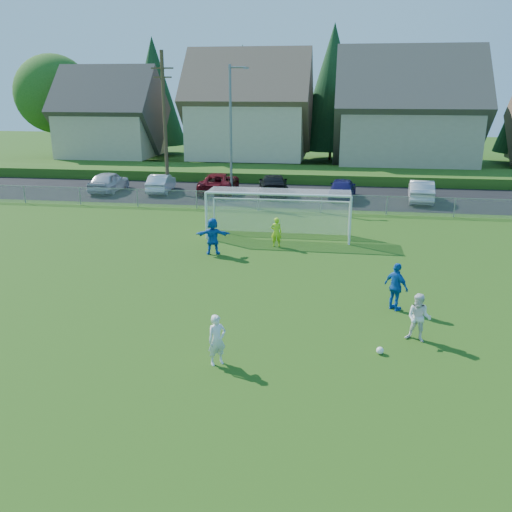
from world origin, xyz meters
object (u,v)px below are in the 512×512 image
object	(u,v)px
goalkeeper	(276,232)
car_a	(109,182)
car_b	(161,183)
soccer_goal	(279,206)
soccer_ball	(380,350)
car_d	(273,184)
player_white_b	(419,318)
player_blue_a	(396,287)
car_f	(421,191)
player_white_a	(217,340)
car_e	(342,188)
player_blue_b	(213,236)
car_c	(219,183)

from	to	relation	value
goalkeeper	car_a	distance (m)	18.98
car_b	soccer_goal	size ratio (longest dim) A/B	0.55
soccer_ball	car_d	distance (m)	25.02
player_white_b	player_blue_a	world-z (taller)	player_blue_a
player_white_b	player_blue_a	xyz separation A→B (m)	(-0.46, 2.43, 0.09)
car_b	car_f	distance (m)	18.75
player_white_a	soccer_goal	bearing A→B (deg)	50.97
car_a	car_e	size ratio (longest dim) A/B	1.02
car_d	player_blue_b	bearing A→B (deg)	78.19
player_blue_a	player_blue_b	bearing A→B (deg)	11.20
player_blue_a	goalkeeper	bearing A→B (deg)	-8.57
player_white_a	player_blue_a	xyz separation A→B (m)	(5.36, 4.80, 0.12)
player_blue_b	soccer_goal	bearing A→B (deg)	-137.00
car_c	car_d	size ratio (longest dim) A/B	1.06
soccer_ball	player_blue_a	distance (m)	3.64
car_b	car_c	bearing A→B (deg)	-179.51
player_white_a	car_d	xyz separation A→B (m)	(-1.48, 25.56, -0.01)
soccer_ball	player_blue_b	size ratio (longest dim) A/B	0.13
soccer_ball	car_f	world-z (taller)	car_f
car_a	car_b	world-z (taller)	car_a
soccer_ball	car_c	distance (m)	26.37
player_white_a	car_a	distance (m)	28.36
car_a	soccer_goal	world-z (taller)	soccer_goal
goalkeeper	car_e	xyz separation A→B (m)	(3.22, 12.58, 0.01)
soccer_ball	car_e	world-z (taller)	car_e
goalkeeper	car_a	size ratio (longest dim) A/B	0.33
car_e	soccer_ball	bearing A→B (deg)	96.84
player_blue_a	soccer_goal	distance (m)	10.56
car_f	player_blue_b	bearing A→B (deg)	56.32
car_c	player_white_b	bearing A→B (deg)	113.49
goalkeeper	car_c	xyz separation A→B (m)	(-5.85, 13.54, 0.01)
car_f	soccer_goal	size ratio (longest dim) A/B	0.61
soccer_ball	goalkeeper	size ratio (longest dim) A/B	0.15
player_blue_b	car_f	bearing A→B (deg)	-138.65
player_blue_b	car_e	size ratio (longest dim) A/B	0.40
car_b	car_f	bearing A→B (deg)	172.28
car_b	car_d	size ratio (longest dim) A/B	0.81
car_c	goalkeeper	bearing A→B (deg)	110.79
player_blue_b	car_a	size ratio (longest dim) A/B	0.39
player_white_a	car_d	distance (m)	25.60
car_d	soccer_goal	size ratio (longest dim) A/B	0.69
soccer_ball	car_b	xyz separation A→B (m)	(-14.52, 23.86, 0.57)
car_b	car_c	size ratio (longest dim) A/B	0.77
player_white_b	car_c	bearing A→B (deg)	136.02
player_white_a	player_blue_b	bearing A→B (deg)	65.46
soccer_ball	car_d	xyz separation A→B (m)	(-6.11, 24.25, 0.63)
soccer_ball	car_a	size ratio (longest dim) A/B	0.05
goalkeeper	car_a	bearing A→B (deg)	-47.38
car_a	car_f	xyz separation A→B (m)	(22.68, -0.30, -0.02)
soccer_ball	player_white_b	world-z (taller)	player_white_b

